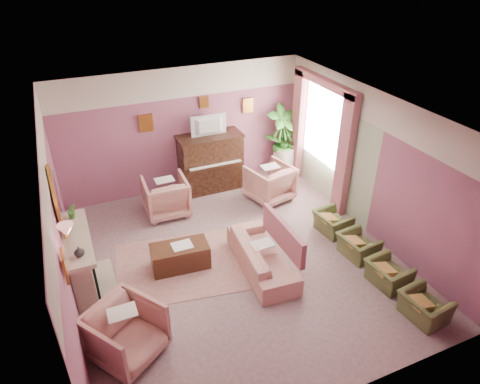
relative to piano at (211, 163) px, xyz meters
name	(u,v)px	position (x,y,z in m)	size (l,w,h in m)	color
floor	(237,260)	(-0.50, -2.68, -0.65)	(5.50, 6.00, 0.01)	gray
ceiling	(236,114)	(-0.50, -2.68, 2.15)	(5.50, 6.00, 0.01)	silver
wall_back	(183,131)	(-0.50, 0.32, 0.75)	(5.50, 0.02, 2.80)	#704061
wall_front	(342,323)	(-0.50, -5.68, 0.75)	(5.50, 0.02, 2.80)	#704061
wall_left	(60,234)	(-3.25, -2.68, 0.75)	(0.02, 6.00, 2.80)	#704061
wall_right	(371,165)	(2.25, -2.68, 0.75)	(0.02, 6.00, 2.80)	#704061
picture_rail_band	(180,83)	(-0.50, 0.31, 1.82)	(5.50, 0.01, 0.65)	beige
stripe_panel	(329,153)	(2.23, -1.38, 0.42)	(0.01, 3.00, 2.15)	#A1AE8F
fireplace_surround	(82,268)	(-3.09, -2.48, -0.10)	(0.30, 1.40, 1.10)	#AEA18A
fireplace_inset	(90,273)	(-2.99, -2.48, -0.25)	(0.18, 0.72, 0.68)	black
fire_ember	(94,281)	(-2.95, -2.48, -0.43)	(0.06, 0.54, 0.10)	#FF5B11
mantel_shelf	(77,238)	(-3.06, -2.48, 0.47)	(0.40, 1.55, 0.07)	#AEA18A
hearth	(100,290)	(-2.89, -2.48, -0.64)	(0.55, 1.50, 0.02)	#AEA18A
mirror_frame	(57,203)	(-3.20, -2.48, 1.15)	(0.04, 0.72, 1.20)	#B1702A
mirror_glass	(59,202)	(-3.17, -2.48, 1.15)	(0.01, 0.60, 1.06)	white
sconce_shade	(66,230)	(-3.12, -3.53, 1.33)	(0.20, 0.20, 0.16)	#E88A81
piano	(211,163)	(0.00, 0.00, 0.00)	(1.40, 0.60, 1.30)	black
piano_keyshelf	(216,167)	(0.00, -0.35, 0.07)	(1.30, 0.12, 0.06)	black
piano_keys	(216,165)	(0.00, -0.35, 0.11)	(1.20, 0.08, 0.02)	white
piano_top	(210,136)	(0.00, 0.00, 0.66)	(1.45, 0.65, 0.04)	black
television	(210,125)	(0.00, -0.05, 0.95)	(0.80, 0.12, 0.48)	black
print_back_left	(146,123)	(-1.30, 0.28, 1.07)	(0.30, 0.03, 0.38)	#B1702A
print_back_right	(248,105)	(1.05, 0.28, 1.13)	(0.26, 0.03, 0.34)	#B1702A
print_back_mid	(204,102)	(0.00, 0.28, 1.35)	(0.22, 0.03, 0.26)	#B1702A
print_left_wall	(65,266)	(-3.21, -3.88, 1.07)	(0.03, 0.28, 0.36)	#B1702A
window_blind	(324,122)	(2.20, -1.13, 1.05)	(0.03, 1.40, 1.80)	silver
curtain_left	(345,157)	(2.12, -2.05, 0.65)	(0.16, 0.34, 2.60)	#934F5A
curtain_right	(298,126)	(2.12, -0.21, 0.65)	(0.16, 0.34, 2.60)	#934F5A
pelmet	(325,83)	(2.12, -1.13, 1.91)	(0.16, 2.20, 0.16)	#934F5A
mantel_plant	(72,211)	(-3.05, -1.93, 0.64)	(0.16, 0.16, 0.28)	#37812B
mantel_vase	(79,252)	(-3.05, -2.98, 0.58)	(0.16, 0.16, 0.16)	beige
area_rug	(187,264)	(-1.36, -2.44, -0.64)	(2.50, 1.80, 0.01)	#A26E68
coffee_table	(180,256)	(-1.48, -2.43, -0.43)	(1.00, 0.50, 0.45)	#3F2213
table_paper	(182,245)	(-1.43, -2.43, -0.20)	(0.35, 0.28, 0.01)	white
sofa	(262,251)	(-0.16, -3.04, -0.28)	(0.61, 1.84, 0.74)	tan
sofa_throw	(283,235)	(0.24, -3.04, -0.05)	(0.09, 1.39, 0.51)	#934F5A
floral_armchair_left	(166,195)	(-1.24, -0.64, -0.20)	(0.87, 0.87, 0.91)	tan
floral_armchair_right	(270,181)	(1.03, -0.97, -0.20)	(0.87, 0.87, 0.91)	tan
floral_armchair_front	(126,331)	(-2.68, -3.95, -0.20)	(0.87, 0.87, 0.91)	tan
olive_chair_a	(425,303)	(1.59, -5.07, -0.36)	(0.47, 0.67, 0.58)	#505A2F
olive_chair_b	(389,270)	(1.59, -4.25, -0.36)	(0.47, 0.67, 0.58)	#505A2F
olive_chair_c	(358,243)	(1.59, -3.43, -0.36)	(0.47, 0.67, 0.58)	#505A2F
olive_chair_d	(333,220)	(1.59, -2.61, -0.36)	(0.47, 0.67, 0.58)	#505A2F
side_table	(284,161)	(1.89, -0.04, -0.30)	(0.52, 0.52, 0.70)	silver
side_plant_big	(285,141)	(1.89, -0.04, 0.22)	(0.30, 0.30, 0.34)	#37812B
side_plant_small	(291,143)	(2.01, -0.14, 0.19)	(0.16, 0.16, 0.28)	#37812B
palm_pot	(280,168)	(1.81, -0.02, -0.48)	(0.34, 0.34, 0.34)	brown
palm_plant	(282,134)	(1.81, -0.02, 0.41)	(0.76, 0.76, 1.44)	#37812B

